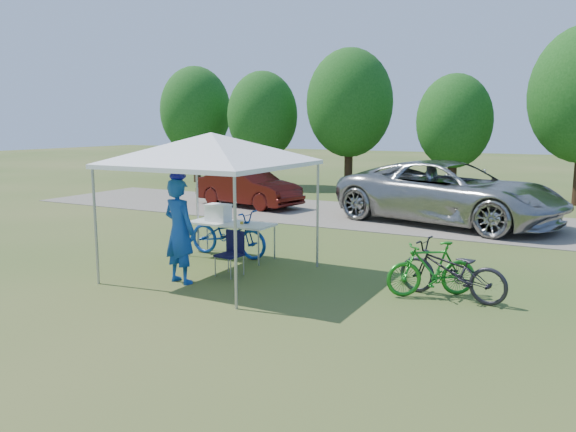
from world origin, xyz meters
name	(u,v)px	position (x,y,z in m)	size (l,w,h in m)	color
ground	(214,275)	(0.00, 0.00, 0.00)	(100.00, 100.00, 0.00)	#2D5119
gravel_strip	(361,215)	(0.00, 8.00, 0.01)	(24.00, 5.00, 0.02)	gray
canopy	(211,137)	(0.00, 0.00, 2.65)	(4.53, 4.53, 3.00)	#A5A5AA
treeline	(410,108)	(-0.29, 14.05, 3.53)	(24.89, 4.28, 6.30)	#382314
folding_table	(231,224)	(-0.50, 1.35, 0.73)	(1.89, 0.79, 0.78)	white
folding_chair	(232,249)	(0.31, 0.18, 0.50)	(0.48, 0.49, 0.85)	black
cooler	(218,213)	(-0.83, 1.35, 0.97)	(0.52, 0.36, 0.38)	white
ice_cream_cup	(242,223)	(-0.19, 1.30, 0.80)	(0.07, 0.07, 0.05)	gold
cyclist	(179,231)	(-0.23, -0.72, 0.97)	(0.70, 0.46, 1.93)	#1343A0
bike_blue	(228,233)	(-0.63, 1.42, 0.52)	(0.68, 1.96, 1.03)	#113999
bike_green	(432,269)	(4.04, 0.63, 0.47)	(0.44, 1.56, 0.94)	#1C7D1B
bike_dark	(452,270)	(4.37, 0.63, 0.48)	(0.64, 1.84, 0.97)	black
minivan	(449,192)	(2.76, 7.82, 0.93)	(3.01, 6.52, 1.81)	#A1A19D
sedan	(248,187)	(-4.21, 7.99, 0.68)	(1.40, 4.02, 1.32)	#420F0B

